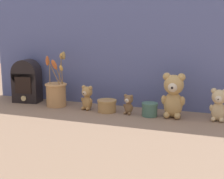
% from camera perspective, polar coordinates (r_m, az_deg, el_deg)
% --- Properties ---
extents(ground_plane, '(4.00, 4.00, 0.00)m').
position_cam_1_polar(ground_plane, '(1.89, -0.21, -3.79)').
color(ground_plane, '#8E7056').
extents(backdrop_wall, '(1.67, 0.02, 0.63)m').
position_cam_1_polar(backdrop_wall, '(1.99, 1.45, 6.19)').
color(backdrop_wall, slate).
rests_on(backdrop_wall, ground).
extents(teddy_bear_large, '(0.12, 0.12, 0.23)m').
position_cam_1_polar(teddy_bear_large, '(1.79, 10.17, -0.81)').
color(teddy_bear_large, tan).
rests_on(teddy_bear_large, ground).
extents(teddy_bear_medium, '(0.09, 0.08, 0.17)m').
position_cam_1_polar(teddy_bear_medium, '(1.79, 17.32, -2.32)').
color(teddy_bear_medium, '#DBBC84').
rests_on(teddy_bear_medium, ground).
extents(teddy_bear_small, '(0.08, 0.07, 0.14)m').
position_cam_1_polar(teddy_bear_small, '(1.93, -4.19, -1.28)').
color(teddy_bear_small, tan).
rests_on(teddy_bear_small, ground).
extents(teddy_bear_tiny, '(0.06, 0.05, 0.11)m').
position_cam_1_polar(teddy_bear_tiny, '(1.84, 2.73, -2.39)').
color(teddy_bear_tiny, olive).
rests_on(teddy_bear_tiny, ground).
extents(flower_vase, '(0.13, 0.15, 0.32)m').
position_cam_1_polar(flower_vase, '(2.03, -9.27, -0.39)').
color(flower_vase, tan).
rests_on(flower_vase, ground).
extents(vintage_radio, '(0.17, 0.12, 0.26)m').
position_cam_1_polar(vintage_radio, '(2.17, -13.98, 1.46)').
color(vintage_radio, black).
rests_on(vintage_radio, ground).
extents(decorative_tin_tall, '(0.11, 0.11, 0.07)m').
position_cam_1_polar(decorative_tin_tall, '(1.89, -0.89, -2.75)').
color(decorative_tin_tall, tan).
rests_on(decorative_tin_tall, ground).
extents(decorative_tin_short, '(0.08, 0.08, 0.07)m').
position_cam_1_polar(decorative_tin_short, '(1.82, 6.28, -3.30)').
color(decorative_tin_short, '#47705B').
rests_on(decorative_tin_short, ground).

